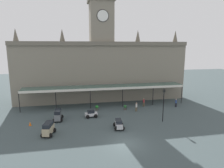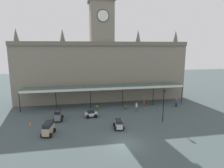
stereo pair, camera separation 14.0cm
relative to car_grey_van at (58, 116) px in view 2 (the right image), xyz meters
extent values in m
plane|color=#3E4C4D|center=(8.79, -9.67, -0.81)|extent=(140.00, 140.00, 0.00)
cube|color=gray|center=(8.79, 11.99, 5.54)|extent=(36.42, 6.12, 12.70)
cube|color=#6C6558|center=(8.79, 8.78, 11.49)|extent=(36.42, 0.30, 0.80)
cube|color=gray|center=(8.79, 11.99, 15.95)|extent=(4.80, 4.80, 8.12)
cylinder|color=white|center=(8.79, 9.53, 16.92)|extent=(2.20, 0.12, 2.20)
cylinder|color=black|center=(8.79, 9.57, 16.92)|extent=(2.46, 0.06, 2.46)
cone|color=#5F594E|center=(-8.42, 11.99, 13.19)|extent=(1.10, 1.10, 2.60)
cone|color=#5F594E|center=(0.60, 11.99, 13.19)|extent=(1.10, 1.10, 2.60)
cone|color=#5F594E|center=(16.99, 11.99, 13.19)|extent=(1.10, 1.10, 2.60)
cone|color=#5F594E|center=(26.00, 11.99, 13.19)|extent=(1.10, 1.10, 2.60)
cube|color=#38564C|center=(8.79, 6.73, 3.14)|extent=(31.66, 3.20, 0.16)
cube|color=silver|center=(8.79, 5.13, 2.94)|extent=(31.66, 0.12, 0.44)
cylinder|color=black|center=(-7.04, 5.28, 1.13)|extent=(0.14, 0.14, 3.87)
cylinder|color=black|center=(-0.71, 5.28, 1.13)|extent=(0.14, 0.14, 3.87)
cylinder|color=black|center=(5.63, 5.28, 1.13)|extent=(0.14, 0.14, 3.87)
cylinder|color=black|center=(11.96, 5.28, 1.13)|extent=(0.14, 0.14, 3.87)
cylinder|color=black|center=(18.29, 5.28, 1.13)|extent=(0.14, 0.14, 3.87)
cylinder|color=black|center=(24.62, 5.28, 1.13)|extent=(0.14, 0.14, 3.87)
cube|color=slate|center=(0.00, 0.01, -0.06)|extent=(1.03, 2.43, 0.95)
cube|color=#1E232B|center=(0.00, -0.04, 0.69)|extent=(0.96, 1.93, 0.55)
sphere|color=black|center=(-0.45, 0.88, -0.49)|extent=(0.64, 0.64, 0.64)
sphere|color=black|center=(0.50, 0.85, -0.49)|extent=(0.64, 0.64, 0.64)
sphere|color=black|center=(-0.50, -0.82, -0.49)|extent=(0.64, 0.64, 0.64)
sphere|color=black|center=(0.45, -0.85, -0.49)|extent=(0.64, 0.64, 0.64)
cube|color=silver|center=(5.37, 0.44, -0.29)|extent=(2.12, 1.06, 0.50)
cube|color=#1E232B|center=(5.32, 0.44, 0.17)|extent=(1.17, 0.89, 0.42)
sphere|color=black|center=(6.00, 0.94, -0.49)|extent=(0.64, 0.64, 0.64)
sphere|color=black|center=(6.08, 0.06, -0.49)|extent=(0.64, 0.64, 0.64)
sphere|color=black|center=(4.65, 0.82, -0.49)|extent=(0.64, 0.64, 0.64)
sphere|color=black|center=(4.73, -0.06, -0.49)|extent=(0.64, 0.64, 0.64)
cube|color=tan|center=(-0.86, -5.27, -0.06)|extent=(1.41, 2.54, 0.95)
cube|color=#1E232B|center=(-0.87, -5.32, 0.69)|extent=(1.26, 2.04, 0.55)
sphere|color=black|center=(-1.15, -4.34, -0.49)|extent=(0.64, 0.64, 0.64)
sphere|color=black|center=(-0.22, -4.53, -0.49)|extent=(0.64, 0.64, 0.64)
sphere|color=black|center=(-1.50, -6.00, -0.49)|extent=(0.64, 0.64, 0.64)
sphere|color=black|center=(-0.56, -6.19, -0.49)|extent=(0.64, 0.64, 0.64)
cube|color=#B2B5BA|center=(8.90, -4.94, -0.26)|extent=(1.08, 2.31, 0.55)
cube|color=#1E232B|center=(8.91, -4.74, 0.24)|extent=(0.95, 1.61, 0.45)
sphere|color=black|center=(9.29, -5.74, -0.49)|extent=(0.64, 0.64, 0.64)
sphere|color=black|center=(8.39, -5.67, -0.49)|extent=(0.64, 0.64, 0.64)
sphere|color=black|center=(9.41, -4.20, -0.49)|extent=(0.64, 0.64, 0.64)
sphere|color=black|center=(8.51, -4.13, -0.49)|extent=(0.64, 0.64, 0.64)
cylinder|color=brown|center=(16.02, 4.62, -0.40)|extent=(0.17, 0.17, 0.82)
cylinder|color=brown|center=(16.24, 4.62, -0.40)|extent=(0.17, 0.17, 0.82)
cylinder|color=#A52D33|center=(16.13, 4.62, 0.32)|extent=(0.34, 0.34, 0.62)
sphere|color=tan|center=(16.13, 4.62, 0.75)|extent=(0.23, 0.23, 0.23)
cylinder|color=black|center=(22.29, 3.04, -0.40)|extent=(0.17, 0.17, 0.82)
cylinder|color=black|center=(22.07, 3.01, -0.40)|extent=(0.17, 0.17, 0.82)
cylinder|color=#334C8C|center=(22.18, 3.02, 0.32)|extent=(0.34, 0.34, 0.62)
sphere|color=tan|center=(22.18, 3.02, 0.75)|extent=(0.23, 0.23, 0.23)
cylinder|color=brown|center=(13.64, 1.93, -0.40)|extent=(0.17, 0.17, 0.82)
cylinder|color=brown|center=(13.86, 1.95, -0.40)|extent=(0.17, 0.17, 0.82)
cylinder|color=silver|center=(13.75, 1.94, 0.32)|extent=(0.34, 0.34, 0.62)
sphere|color=tan|center=(13.75, 1.94, 0.75)|extent=(0.23, 0.23, 0.23)
cylinder|color=black|center=(16.35, -3.58, 1.58)|extent=(0.13, 0.13, 4.77)
cube|color=black|center=(16.35, -3.58, 4.19)|extent=(0.30, 0.30, 0.44)
sphere|color=black|center=(16.35, -3.58, 4.47)|extent=(0.14, 0.14, 0.14)
cone|color=orange|center=(-3.98, -1.45, -0.50)|extent=(0.40, 0.40, 0.62)
cylinder|color=#47423D|center=(11.95, 3.17, -0.60)|extent=(0.56, 0.56, 0.42)
sphere|color=#265F2D|center=(11.95, 3.17, -0.15)|extent=(0.60, 0.60, 0.60)
cylinder|color=#47423D|center=(6.73, 3.96, -0.60)|extent=(0.56, 0.56, 0.42)
sphere|color=#23792A|center=(6.73, 3.96, -0.15)|extent=(0.60, 0.60, 0.60)
camera|label=1|loc=(2.85, -31.40, 10.96)|focal=31.82mm
camera|label=2|loc=(2.99, -31.43, 10.96)|focal=31.82mm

